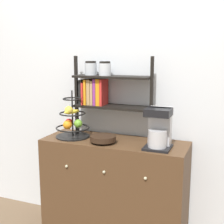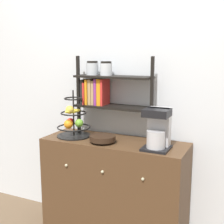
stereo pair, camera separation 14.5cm
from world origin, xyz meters
TOP-DOWN VIEW (x-y plane):
  - wall_back at (0.00, 0.47)m, footprint 7.00×0.05m
  - sideboard at (0.00, 0.21)m, footprint 1.19×0.44m
  - coffee_maker at (0.38, 0.16)m, footprint 0.20×0.20m
  - fruit_stand at (-0.37, 0.18)m, footprint 0.29×0.29m
  - wooden_bowl at (-0.06, 0.13)m, footprint 0.21×0.21m
  - shelf_hutch at (-0.17, 0.34)m, footprint 0.70×0.20m

SIDE VIEW (x-z plane):
  - sideboard at x=0.00m, z-range 0.00..0.86m
  - wooden_bowl at x=-0.06m, z-range 0.86..0.92m
  - fruit_stand at x=-0.37m, z-range 0.79..1.19m
  - coffee_maker at x=0.38m, z-range 0.86..1.16m
  - shelf_hutch at x=-0.17m, z-range 0.93..1.61m
  - wall_back at x=0.00m, z-range 0.00..2.60m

